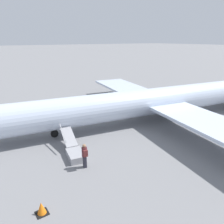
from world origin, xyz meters
TOP-DOWN VIEW (x-y plane):
  - ground_plane at (0.00, 0.00)m, footprint 600.00×600.00m
  - airplane_main at (-1.03, 0.19)m, footprint 36.29×28.13m
  - boarding_stairs at (9.50, 2.24)m, footprint 1.71×4.13m
  - passenger at (9.57, 4.10)m, footprint 0.38×0.56m
  - traffic_cone_near_stairs at (13.31, 6.55)m, footprint 0.61×0.61m

SIDE VIEW (x-z plane):
  - ground_plane at x=0.00m, z-range 0.00..0.00m
  - traffic_cone_near_stairs at x=13.31m, z-range -0.02..0.64m
  - boarding_stairs at x=9.50m, z-range -0.50..1.26m
  - passenger at x=9.57m, z-range 0.13..1.87m
  - airplane_main at x=-1.03m, z-range -1.45..5.75m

